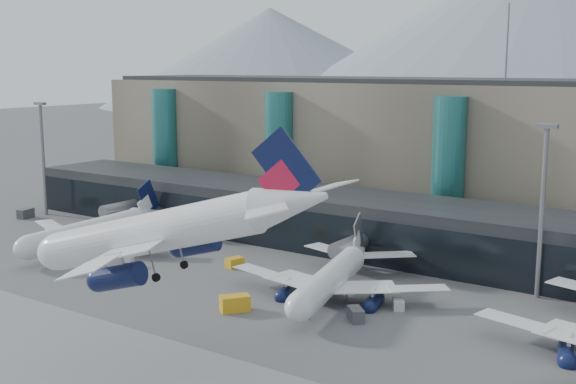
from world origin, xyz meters
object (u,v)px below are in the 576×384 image
at_px(veh_b, 235,263).
at_px(veh_h, 235,303).
at_px(jet_parked_left, 102,222).
at_px(veh_g, 398,304).
at_px(jet_parked_mid, 336,267).
at_px(veh_f, 26,213).
at_px(lightmast_left, 43,152).
at_px(lightmast_mid, 543,201).
at_px(veh_c, 356,314).
at_px(hero_jet, 179,220).
at_px(veh_a, 124,261).

xyz_separation_m(veh_b, veh_h, (13.87, -17.18, 0.27)).
bearing_deg(jet_parked_left, veh_g, -95.03).
bearing_deg(jet_parked_mid, veh_f, 71.33).
bearing_deg(veh_g, veh_f, -127.47).
relative_size(veh_b, veh_f, 0.79).
height_order(lightmast_left, jet_parked_left, lightmast_left).
bearing_deg(veh_b, lightmast_mid, -60.46).
distance_m(lightmast_mid, jet_parked_left, 78.87).
bearing_deg(veh_c, lightmast_left, -147.73).
height_order(jet_parked_mid, veh_b, jet_parked_mid).
bearing_deg(veh_b, veh_c, -96.14).
distance_m(lightmast_left, lightmast_mid, 110.04).
xyz_separation_m(lightmast_left, veh_f, (-0.50, -5.14, -13.38)).
height_order(lightmast_left, veh_g, lightmast_left).
relative_size(jet_parked_left, veh_h, 9.41).
bearing_deg(veh_h, lightmast_left, 107.39).
distance_m(hero_jet, jet_parked_mid, 37.44).
height_order(jet_parked_left, veh_b, jet_parked_left).
xyz_separation_m(jet_parked_mid, veh_g, (10.61, -0.76, -3.56)).
bearing_deg(veh_h, veh_c, -31.79).
bearing_deg(veh_c, veh_a, -136.56).
bearing_deg(jet_parked_mid, veh_b, 68.98).
bearing_deg(veh_f, lightmast_left, -18.14).
distance_m(jet_parked_mid, veh_c, 11.91).
xyz_separation_m(lightmast_left, veh_b, (63.23, -9.82, -13.58)).
distance_m(lightmast_mid, veh_f, 111.60).
distance_m(veh_b, veh_h, 22.08).
height_order(lightmast_left, lightmast_mid, same).
relative_size(lightmast_left, veh_a, 8.96).
xyz_separation_m(hero_jet, veh_h, (-9.20, 20.49, -16.72)).
bearing_deg(veh_h, veh_f, 110.95).
bearing_deg(veh_a, veh_c, -24.69).
bearing_deg(lightmast_left, veh_b, -8.82).
distance_m(veh_a, veh_h, 31.00).
relative_size(veh_f, veh_g, 1.48).
distance_m(jet_parked_mid, veh_f, 85.77).
height_order(hero_jet, veh_c, hero_jet).
bearing_deg(veh_g, lightmast_left, -130.54).
xyz_separation_m(lightmast_mid, jet_parked_mid, (-25.12, -15.61, -10.13)).
relative_size(lightmast_mid, jet_parked_mid, 0.72).
bearing_deg(veh_f, veh_b, -106.79).
xyz_separation_m(hero_jet, jet_parked_mid, (-1.41, 34.88, -13.54)).
relative_size(lightmast_left, veh_f, 6.89).
relative_size(jet_parked_mid, veh_f, 9.50).
bearing_deg(veh_f, lightmast_mid, -98.38).
relative_size(jet_parked_left, veh_c, 12.00).
relative_size(lightmast_left, jet_parked_left, 0.67).
xyz_separation_m(lightmast_left, veh_h, (77.10, -27.00, -13.30)).
bearing_deg(jet_parked_left, veh_f, 73.58).
distance_m(lightmast_mid, hero_jet, 55.88).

